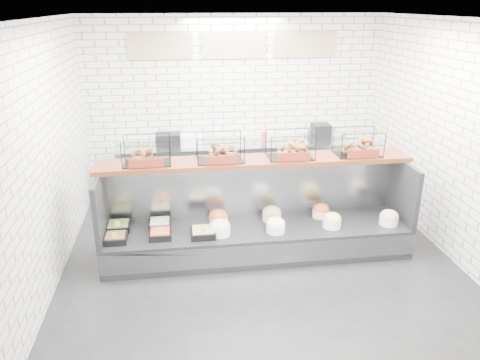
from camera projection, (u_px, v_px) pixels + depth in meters
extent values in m
plane|color=black|center=(261.00, 264.00, 6.04)|extent=(5.50, 5.50, 0.00)
cube|color=white|center=(234.00, 105.00, 8.05)|extent=(5.00, 0.02, 3.00)
cube|color=white|center=(41.00, 162.00, 5.18)|extent=(0.02, 5.50, 3.00)
cube|color=white|center=(460.00, 145.00, 5.82)|extent=(0.02, 5.50, 3.00)
cube|color=white|center=(265.00, 19.00, 4.97)|extent=(5.00, 5.50, 0.02)
cube|color=beige|center=(160.00, 46.00, 7.51)|extent=(1.05, 0.03, 0.42)
cube|color=beige|center=(234.00, 45.00, 7.66)|extent=(1.05, 0.03, 0.42)
cube|color=beige|center=(305.00, 45.00, 7.82)|extent=(1.05, 0.03, 0.42)
cube|color=black|center=(257.00, 239.00, 6.24)|extent=(4.00, 0.90, 0.40)
cube|color=#93969B|center=(263.00, 254.00, 5.83)|extent=(4.00, 0.03, 0.28)
cube|color=#93969B|center=(253.00, 186.00, 6.41)|extent=(4.00, 0.08, 0.80)
cube|color=black|center=(101.00, 206.00, 5.78)|extent=(0.06, 0.90, 0.80)
cube|color=black|center=(402.00, 190.00, 6.28)|extent=(0.06, 0.90, 0.80)
cube|color=black|center=(116.00, 238.00, 5.76)|extent=(0.27, 0.27, 0.08)
cube|color=brown|center=(116.00, 236.00, 5.74)|extent=(0.23, 0.23, 0.04)
cube|color=#D8D24B|center=(114.00, 236.00, 5.63)|extent=(0.06, 0.01, 0.08)
cube|color=black|center=(119.00, 227.00, 6.06)|extent=(0.30, 0.30, 0.08)
cube|color=olive|center=(118.00, 224.00, 6.05)|extent=(0.25, 0.25, 0.04)
cube|color=#D8D24B|center=(117.00, 224.00, 5.93)|extent=(0.06, 0.01, 0.08)
cube|color=black|center=(160.00, 234.00, 5.86)|extent=(0.28, 0.28, 0.08)
cube|color=#C55829|center=(160.00, 232.00, 5.84)|extent=(0.23, 0.23, 0.04)
cube|color=#D8D24B|center=(160.00, 232.00, 5.73)|extent=(0.06, 0.01, 0.08)
cube|color=black|center=(160.00, 224.00, 6.13)|extent=(0.29, 0.29, 0.08)
cube|color=silver|center=(160.00, 222.00, 6.12)|extent=(0.24, 0.24, 0.04)
cube|color=#D8D24B|center=(159.00, 221.00, 6.00)|extent=(0.06, 0.01, 0.08)
cube|color=black|center=(203.00, 233.00, 5.89)|extent=(0.31, 0.31, 0.08)
cube|color=tan|center=(203.00, 230.00, 5.88)|extent=(0.26, 0.26, 0.04)
cube|color=#D8D24B|center=(203.00, 230.00, 5.76)|extent=(0.06, 0.01, 0.08)
cylinder|color=white|center=(220.00, 230.00, 5.93)|extent=(0.27, 0.27, 0.11)
ellipsoid|color=silver|center=(220.00, 226.00, 5.90)|extent=(0.26, 0.26, 0.18)
cylinder|color=white|center=(218.00, 220.00, 6.22)|extent=(0.26, 0.26, 0.11)
ellipsoid|color=orange|center=(218.00, 216.00, 6.20)|extent=(0.25, 0.25, 0.18)
cylinder|color=white|center=(276.00, 228.00, 5.99)|extent=(0.25, 0.25, 0.11)
ellipsoid|color=white|center=(276.00, 224.00, 5.97)|extent=(0.24, 0.24, 0.17)
cylinder|color=white|center=(272.00, 216.00, 6.32)|extent=(0.26, 0.26, 0.11)
ellipsoid|color=tan|center=(272.00, 212.00, 6.30)|extent=(0.25, 0.25, 0.18)
cylinder|color=white|center=(332.00, 223.00, 6.13)|extent=(0.24, 0.24, 0.11)
ellipsoid|color=#DDDB71|center=(332.00, 219.00, 6.11)|extent=(0.24, 0.24, 0.17)
cylinder|color=white|center=(321.00, 213.00, 6.42)|extent=(0.23, 0.23, 0.11)
ellipsoid|color=#C05428|center=(321.00, 209.00, 6.40)|extent=(0.23, 0.23, 0.16)
cylinder|color=white|center=(389.00, 220.00, 6.20)|extent=(0.25, 0.25, 0.11)
ellipsoid|color=#D4AF82|center=(389.00, 216.00, 6.18)|extent=(0.25, 0.25, 0.17)
cube|color=#461E0F|center=(255.00, 161.00, 6.08)|extent=(4.10, 0.50, 0.06)
cube|color=black|center=(146.00, 151.00, 5.83)|extent=(0.60, 0.38, 0.34)
cube|color=maroon|center=(146.00, 163.00, 5.68)|extent=(0.42, 0.02, 0.11)
cube|color=black|center=(220.00, 148.00, 5.95)|extent=(0.60, 0.38, 0.34)
cube|color=maroon|center=(222.00, 160.00, 5.80)|extent=(0.42, 0.02, 0.11)
cube|color=black|center=(290.00, 145.00, 6.07)|extent=(0.60, 0.38, 0.34)
cube|color=maroon|center=(294.00, 157.00, 5.91)|extent=(0.42, 0.02, 0.11)
cube|color=black|center=(358.00, 142.00, 6.18)|extent=(0.60, 0.38, 0.34)
cube|color=maroon|center=(363.00, 154.00, 6.03)|extent=(0.42, 0.02, 0.11)
cube|color=#93969B|center=(237.00, 169.00, 8.13)|extent=(4.00, 0.60, 0.90)
cube|color=black|center=(168.00, 141.00, 7.74)|extent=(0.40, 0.30, 0.24)
cube|color=silver|center=(191.00, 140.00, 7.86)|extent=(0.35, 0.28, 0.18)
cylinder|color=#D73545|center=(264.00, 138.00, 7.92)|extent=(0.09, 0.09, 0.22)
cube|color=black|center=(321.00, 133.00, 8.09)|extent=(0.30, 0.30, 0.30)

